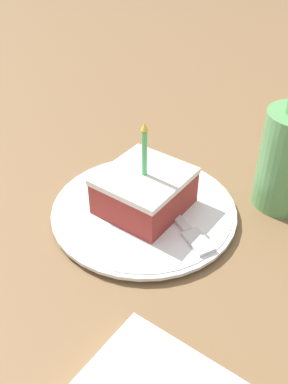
{
  "coord_description": "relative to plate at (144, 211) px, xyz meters",
  "views": [
    {
      "loc": [
        0.41,
        0.26,
        0.41
      ],
      "look_at": [
        0.03,
        -0.02,
        0.04
      ],
      "focal_mm": 42.0,
      "sensor_mm": 36.0,
      "label": 1
    }
  ],
  "objects": [
    {
      "name": "ground_plane",
      "position": [
        -0.03,
        0.02,
        -0.03
      ],
      "size": [
        2.4,
        2.4,
        0.04
      ],
      "color": "brown",
      "rests_on": "ground"
    },
    {
      "name": "cake_slice",
      "position": [
        -0.0,
        -0.0,
        0.03
      ],
      "size": [
        0.11,
        0.11,
        0.13
      ],
      "color": "#99332D",
      "rests_on": "plate"
    },
    {
      "name": "plate",
      "position": [
        0.0,
        0.0,
        0.0
      ],
      "size": [
        0.25,
        0.25,
        0.01
      ],
      "color": "silver",
      "rests_on": "ground_plane"
    },
    {
      "name": "fork",
      "position": [
        -0.01,
        0.05,
        0.01
      ],
      "size": [
        0.09,
        0.16,
        0.0
      ],
      "color": "silver",
      "rests_on": "plate"
    }
  ]
}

